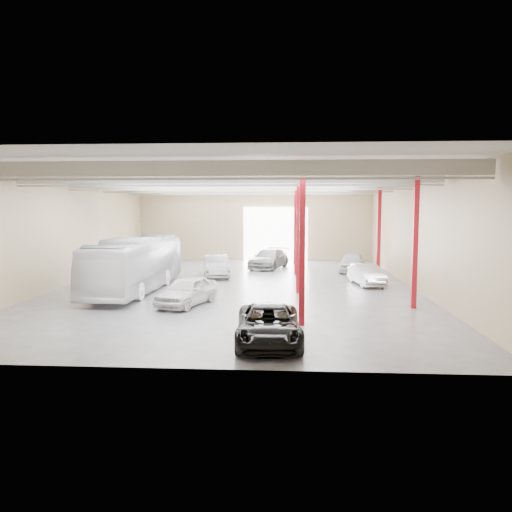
# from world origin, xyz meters

# --- Properties ---
(depot_shell) EXTENTS (22.12, 32.12, 7.06)m
(depot_shell) POSITION_xyz_m (0.13, 0.48, 4.98)
(depot_shell) COLOR #48484D
(depot_shell) RESTS_ON ground
(coach_bus) EXTENTS (3.02, 11.73, 3.25)m
(coach_bus) POSITION_xyz_m (-5.94, -1.86, 1.63)
(coach_bus) COLOR silver
(coach_bus) RESTS_ON ground
(black_sedan) EXTENTS (2.64, 5.25, 1.43)m
(black_sedan) POSITION_xyz_m (2.50, -13.00, 0.71)
(black_sedan) COLOR black
(black_sedan) RESTS_ON ground
(car_row_a) EXTENTS (3.01, 4.69, 1.49)m
(car_row_a) POSITION_xyz_m (-2.00, -6.00, 0.74)
(car_row_a) COLOR silver
(car_row_a) RESTS_ON ground
(car_row_b) EXTENTS (2.60, 5.01, 1.57)m
(car_row_b) POSITION_xyz_m (-2.00, 4.50, 0.79)
(car_row_b) COLOR #A8A8AD
(car_row_b) RESTS_ON ground
(car_row_c) EXTENTS (3.64, 5.82, 1.57)m
(car_row_c) POSITION_xyz_m (1.62, 9.70, 0.79)
(car_row_c) COLOR slate
(car_row_c) RESTS_ON ground
(car_right_near) EXTENTS (2.08, 4.27, 1.35)m
(car_right_near) POSITION_xyz_m (8.30, 1.26, 0.67)
(car_right_near) COLOR silver
(car_right_near) RESTS_ON ground
(car_right_far) EXTENTS (2.60, 4.72, 1.52)m
(car_right_far) POSITION_xyz_m (8.19, 7.86, 0.76)
(car_right_far) COLOR silver
(car_right_far) RESTS_ON ground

